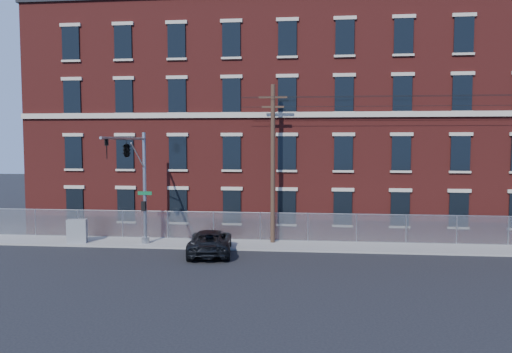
{
  "coord_description": "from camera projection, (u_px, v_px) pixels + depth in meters",
  "views": [
    {
      "loc": [
        4.11,
        -25.28,
        6.5
      ],
      "look_at": [
        1.1,
        4.0,
        4.44
      ],
      "focal_mm": 34.38,
      "sensor_mm": 36.0,
      "label": 1
    }
  ],
  "objects": [
    {
      "name": "sidewalk",
      "position": [
        436.0,
        249.0,
        29.69
      ],
      "size": [
        65.0,
        3.0,
        0.12
      ],
      "primitive_type": "cube",
      "color": "gray",
      "rests_on": "ground"
    },
    {
      "name": "utility_cabinet",
      "position": [
        77.0,
        231.0,
        31.13
      ],
      "size": [
        1.3,
        0.85,
        1.49
      ],
      "primitive_type": "cube",
      "rotation": [
        0.0,
        0.0,
        0.22
      ],
      "color": "gray",
      "rests_on": "sidewalk"
    },
    {
      "name": "traffic_signal_mast",
      "position": [
        131.0,
        162.0,
        28.37
      ],
      "size": [
        0.9,
        6.75,
        7.0
      ],
      "color": "#9EA0A5",
      "rests_on": "ground"
    },
    {
      "name": "ground",
      "position": [
        228.0,
        265.0,
        25.96
      ],
      "size": [
        140.0,
        140.0,
        0.0
      ],
      "primitive_type": "plane",
      "color": "black",
      "rests_on": "ground"
    },
    {
      "name": "utility_pole_near",
      "position": [
        273.0,
        161.0,
        30.94
      ],
      "size": [
        1.8,
        0.28,
        10.0
      ],
      "color": "#422D21",
      "rests_on": "ground"
    },
    {
      "name": "pickup_truck",
      "position": [
        210.0,
        242.0,
        28.54
      ],
      "size": [
        3.04,
        5.44,
        1.44
      ],
      "primitive_type": "imported",
      "rotation": [
        0.0,
        0.0,
        3.27
      ],
      "color": "black",
      "rests_on": "ground"
    },
    {
      "name": "mill_building",
      "position": [
        409.0,
        121.0,
        37.99
      ],
      "size": [
        55.3,
        14.32,
        16.3
      ],
      "color": "maroon",
      "rests_on": "ground"
    },
    {
      "name": "chain_link_fence",
      "position": [
        431.0,
        229.0,
        30.91
      ],
      "size": [
        59.06,
        0.06,
        1.85
      ],
      "color": "#A5A8AD",
      "rests_on": "ground"
    }
  ]
}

